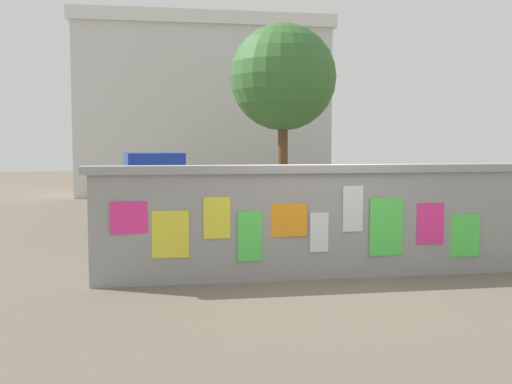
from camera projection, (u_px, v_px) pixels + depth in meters
name	position (u px, v px, depth m)	size (l,w,h in m)	color
ground	(241.00, 216.00, 17.23)	(60.00, 60.00, 0.00)	#6B6051
poster_wall	(316.00, 220.00, 9.30)	(6.93, 0.42, 1.73)	gray
auto_rickshaw_truck	(198.00, 195.00, 13.79)	(3.73, 1.86, 1.85)	black
motorcycle	(359.00, 212.00, 14.28)	(1.90, 0.56, 0.87)	black
bicycle_near	(360.00, 229.00, 12.13)	(1.69, 0.48, 0.95)	black
person_walking	(436.00, 204.00, 10.79)	(0.43, 0.43, 1.62)	#D83F72
tree_roadside	(283.00, 78.00, 18.15)	(3.16, 3.16, 5.60)	brown
building_background	(202.00, 107.00, 25.47)	(10.24, 4.78, 7.08)	silver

